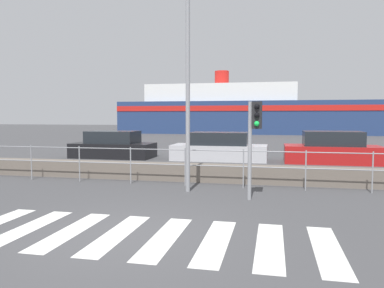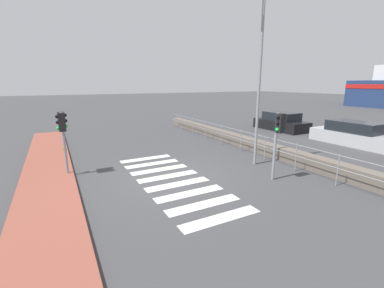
{
  "view_description": "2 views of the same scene",
  "coord_description": "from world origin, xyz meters",
  "px_view_note": "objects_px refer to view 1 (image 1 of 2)",
  "views": [
    {
      "loc": [
        2.61,
        -6.15,
        2.12
      ],
      "look_at": [
        0.84,
        2.0,
        1.5
      ],
      "focal_mm": 35.0,
      "sensor_mm": 36.0,
      "label": 1
    },
    {
      "loc": [
        8.58,
        -3.61,
        3.52
      ],
      "look_at": [
        -0.01,
        1.0,
        1.2
      ],
      "focal_mm": 24.0,
      "sensor_mm": 36.0,
      "label": 2
    }
  ],
  "objects_px": {
    "traffic_light_far": "(254,128)",
    "streetlamp": "(187,39)",
    "parked_car_black": "(113,146)",
    "ferry_boat": "(246,113)",
    "parked_car_silver": "(219,148)",
    "parked_car_red": "(332,150)"
  },
  "relations": [
    {
      "from": "ferry_boat",
      "to": "parked_car_black",
      "type": "distance_m",
      "value": 30.4
    },
    {
      "from": "traffic_light_far",
      "to": "parked_car_black",
      "type": "bearing_deg",
      "value": 132.15
    },
    {
      "from": "parked_car_black",
      "to": "parked_car_silver",
      "type": "height_order",
      "value": "parked_car_black"
    },
    {
      "from": "ferry_boat",
      "to": "parked_car_silver",
      "type": "bearing_deg",
      "value": -88.36
    },
    {
      "from": "traffic_light_far",
      "to": "parked_car_silver",
      "type": "relative_size",
      "value": 0.55
    },
    {
      "from": "parked_car_black",
      "to": "parked_car_red",
      "type": "bearing_deg",
      "value": 0.0
    },
    {
      "from": "streetlamp",
      "to": "parked_car_red",
      "type": "distance_m",
      "value": 9.92
    },
    {
      "from": "traffic_light_far",
      "to": "streetlamp",
      "type": "xyz_separation_m",
      "value": [
        -1.87,
        0.56,
        2.37
      ]
    },
    {
      "from": "streetlamp",
      "to": "ferry_boat",
      "type": "bearing_deg",
      "value": 91.61
    },
    {
      "from": "ferry_boat",
      "to": "parked_car_silver",
      "type": "height_order",
      "value": "ferry_boat"
    },
    {
      "from": "parked_car_black",
      "to": "ferry_boat",
      "type": "bearing_deg",
      "value": 81.2
    },
    {
      "from": "traffic_light_far",
      "to": "parked_car_silver",
      "type": "height_order",
      "value": "traffic_light_far"
    },
    {
      "from": "streetlamp",
      "to": "parked_car_black",
      "type": "bearing_deg",
      "value": 126.14
    },
    {
      "from": "traffic_light_far",
      "to": "parked_car_red",
      "type": "distance_m",
      "value": 9.0
    },
    {
      "from": "parked_car_red",
      "to": "parked_car_silver",
      "type": "bearing_deg",
      "value": 180.0
    },
    {
      "from": "traffic_light_far",
      "to": "ferry_boat",
      "type": "distance_m",
      "value": 38.46
    },
    {
      "from": "parked_car_black",
      "to": "parked_car_silver",
      "type": "bearing_deg",
      "value": 0.0
    },
    {
      "from": "traffic_light_far",
      "to": "parked_car_red",
      "type": "relative_size",
      "value": 0.59
    },
    {
      "from": "traffic_light_far",
      "to": "ferry_boat",
      "type": "height_order",
      "value": "ferry_boat"
    },
    {
      "from": "streetlamp",
      "to": "parked_car_silver",
      "type": "distance_m",
      "value": 8.61
    },
    {
      "from": "streetlamp",
      "to": "parked_car_red",
      "type": "height_order",
      "value": "streetlamp"
    },
    {
      "from": "ferry_boat",
      "to": "parked_car_red",
      "type": "relative_size",
      "value": 7.76
    }
  ]
}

